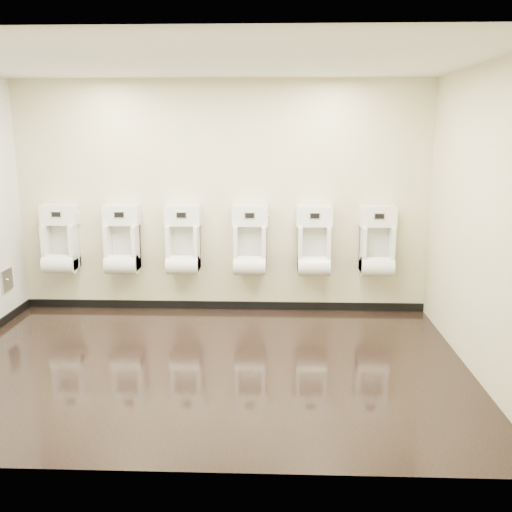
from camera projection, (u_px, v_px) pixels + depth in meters
The scene contains 13 objects.
ground at pixel (207, 365), 5.50m from camera, with size 5.00×3.50×0.00m, color black.
ceiling at pixel (200, 60), 4.88m from camera, with size 5.00×3.50×0.00m, color silver.
back_wall at pixel (222, 198), 6.89m from camera, with size 5.00×0.02×2.80m, color beige.
front_wall at pixel (167, 268), 3.48m from camera, with size 5.00×0.02×2.80m, color beige.
right_wall at pixel (482, 223), 5.10m from camera, with size 0.02×3.50×2.80m, color beige.
skirting_back at pixel (223, 305), 7.18m from camera, with size 5.00×0.02×0.10m, color black.
access_panel at pixel (7, 280), 6.65m from camera, with size 0.04×0.25×0.25m.
urinal_0 at pixel (60, 244), 6.94m from camera, with size 0.44×0.33×0.82m.
urinal_1 at pixel (122, 244), 6.92m from camera, with size 0.44×0.33×0.82m.
urinal_2 at pixel (183, 245), 6.89m from camera, with size 0.44×0.33×0.82m.
urinal_3 at pixel (250, 245), 6.86m from camera, with size 0.44×0.33×0.82m.
urinal_4 at pixel (314, 246), 6.83m from camera, with size 0.44×0.33×0.82m.
urinal_5 at pixel (377, 246), 6.80m from camera, with size 0.44×0.33×0.82m.
Camera 1 is at (0.67, -5.11, 2.24)m, focal length 40.00 mm.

